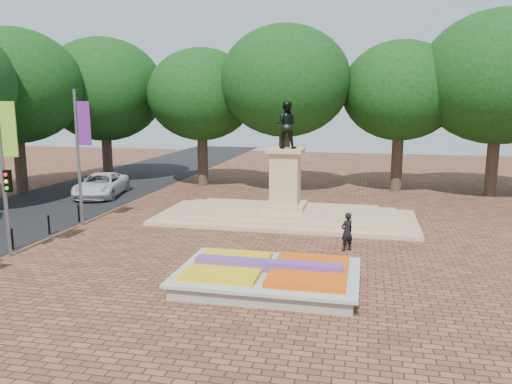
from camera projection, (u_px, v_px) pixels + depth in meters
ground at (253, 266)px, 19.71m from camera, size 90.00×90.00×0.00m
asphalt_street at (10, 218)px, 27.68m from camera, size 9.00×90.00×0.02m
flower_bed at (269, 275)px, 17.50m from camera, size 6.30×4.30×0.91m
monument at (285, 204)px, 27.24m from camera, size 14.00×6.00×6.40m
tree_row_back at (341, 97)px, 35.31m from camera, size 44.80×8.80×10.43m
van at (101, 185)px, 33.90m from camera, size 3.65×6.02×1.56m
pedestrian at (347, 232)px, 21.53m from camera, size 0.73×0.72×1.70m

